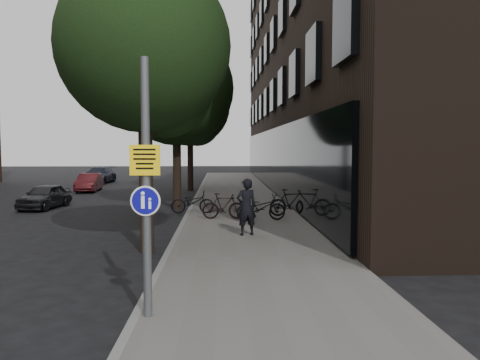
{
  "coord_description": "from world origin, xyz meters",
  "views": [
    {
      "loc": [
        -0.66,
        -7.62,
        2.74
      ],
      "look_at": [
        -0.24,
        2.82,
        2.0
      ],
      "focal_mm": 35.0,
      "sensor_mm": 36.0,
      "label": 1
    }
  ],
  "objects": [
    {
      "name": "ground",
      "position": [
        0.0,
        0.0,
        0.0
      ],
      "size": [
        120.0,
        120.0,
        0.0
      ],
      "primitive_type": "plane",
      "color": "black",
      "rests_on": "ground"
    },
    {
      "name": "sidewalk",
      "position": [
        0.25,
        10.0,
        0.06
      ],
      "size": [
        4.5,
        60.0,
        0.12
      ],
      "primitive_type": "cube",
      "color": "#605D59",
      "rests_on": "ground"
    },
    {
      "name": "curb_edge",
      "position": [
        -2.0,
        10.0,
        0.07
      ],
      "size": [
        0.15,
        60.0,
        0.13
      ],
      "primitive_type": "cube",
      "color": "slate",
      "rests_on": "ground"
    },
    {
      "name": "building_right_dark_brick",
      "position": [
        8.5,
        22.0,
        9.0
      ],
      "size": [
        12.0,
        40.0,
        18.0
      ],
      "primitive_type": "cube",
      "color": "black",
      "rests_on": "ground"
    },
    {
      "name": "street_tree_near",
      "position": [
        -2.53,
        4.64,
        5.11
      ],
      "size": [
        4.4,
        4.4,
        7.5
      ],
      "color": "black",
      "rests_on": "ground"
    },
    {
      "name": "street_tree_mid",
      "position": [
        -2.53,
        13.14,
        5.11
      ],
      "size": [
        5.0,
        5.0,
        7.8
      ],
      "color": "black",
      "rests_on": "ground"
    },
    {
      "name": "street_tree_far",
      "position": [
        -2.53,
        22.14,
        5.11
      ],
      "size": [
        5.0,
        5.0,
        7.8
      ],
      "color": "black",
      "rests_on": "ground"
    },
    {
      "name": "signpost",
      "position": [
        -1.8,
        -0.48,
        2.12
      ],
      "size": [
        0.46,
        0.13,
        3.96
      ],
      "rotation": [
        0.0,
        0.0,
        -0.05
      ],
      "color": "#595B5E",
      "rests_on": "sidewalk"
    },
    {
      "name": "pedestrian",
      "position": [
        0.09,
        6.13,
        0.97
      ],
      "size": [
        0.7,
        0.55,
        1.69
      ],
      "primitive_type": "imported",
      "rotation": [
        0.0,
        0.0,
        3.41
      ],
      "color": "black",
      "rests_on": "sidewalk"
    },
    {
      "name": "parked_bike_facade_near",
      "position": [
        0.76,
        8.87,
        0.59
      ],
      "size": [
        1.87,
        0.93,
        0.94
      ],
      "primitive_type": "imported",
      "rotation": [
        0.0,
        0.0,
        1.75
      ],
      "color": "black",
      "rests_on": "sidewalk"
    },
    {
      "name": "parked_bike_facade_far",
      "position": [
        2.0,
        10.0,
        0.63
      ],
      "size": [
        1.77,
        0.8,
        1.03
      ],
      "primitive_type": "imported",
      "rotation": [
        0.0,
        0.0,
        1.77
      ],
      "color": "black",
      "rests_on": "sidewalk"
    },
    {
      "name": "parked_bike_curb_near",
      "position": [
        -1.8,
        10.81,
        0.56
      ],
      "size": [
        1.69,
        0.59,
        0.89
      ],
      "primitive_type": "imported",
      "rotation": [
        0.0,
        0.0,
        1.57
      ],
      "color": "black",
      "rests_on": "sidewalk"
    },
    {
      "name": "parked_bike_curb_far",
      "position": [
        -0.57,
        9.3,
        0.59
      ],
      "size": [
        1.57,
        0.47,
        0.94
      ],
      "primitive_type": "imported",
      "rotation": [
        0.0,
        0.0,
        1.55
      ],
      "color": "black",
      "rests_on": "sidewalk"
    },
    {
      "name": "parked_car_near",
      "position": [
        -8.52,
        13.46,
        0.55
      ],
      "size": [
        1.71,
        3.37,
        1.1
      ],
      "primitive_type": "imported",
      "rotation": [
        0.0,
        0.0,
        -0.13
      ],
      "color": "black",
      "rests_on": "ground"
    },
    {
      "name": "parked_car_mid",
      "position": [
        -8.8,
        21.47,
        0.56
      ],
      "size": [
        1.44,
        3.46,
        1.11
      ],
      "primitive_type": "imported",
      "rotation": [
        0.0,
        0.0,
        0.08
      ],
      "color": "#54181B",
      "rests_on": "ground"
    },
    {
      "name": "parked_car_far",
      "position": [
        -9.9,
        28.14,
        0.62
      ],
      "size": [
        1.97,
        4.35,
        1.24
      ],
      "primitive_type": "imported",
      "rotation": [
        0.0,
        0.0,
        -0.06
      ],
      "color": "black",
      "rests_on": "ground"
    }
  ]
}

